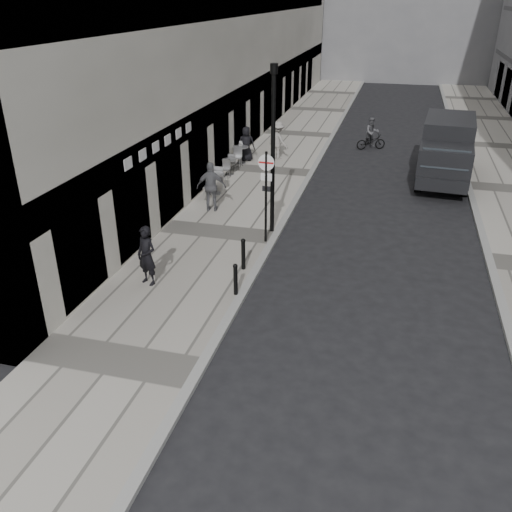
{
  "coord_description": "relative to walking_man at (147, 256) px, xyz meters",
  "views": [
    {
      "loc": [
        3.74,
        -6.3,
        7.72
      ],
      "look_at": [
        0.45,
        6.23,
        1.4
      ],
      "focal_mm": 38.0,
      "sensor_mm": 36.0,
      "label": 1
    }
  ],
  "objects": [
    {
      "name": "cafe_table_far",
      "position": [
        -0.83,
        12.41,
        -0.38
      ],
      "size": [
        0.77,
        1.75,
        0.99
      ],
      "color": "silver",
      "rests_on": "sidewalk"
    },
    {
      "name": "bollard_near",
      "position": [
        2.4,
        1.57,
        -0.41
      ],
      "size": [
        0.12,
        0.12,
        0.94
      ],
      "primitive_type": "cylinder",
      "color": "black",
      "rests_on": "sidewalk"
    },
    {
      "name": "sign_post",
      "position": [
        2.57,
        3.72,
        1.11
      ],
      "size": [
        0.53,
        0.09,
        3.09
      ],
      "rotation": [
        0.0,
        0.0,
        -0.04
      ],
      "color": "black",
      "rests_on": "sidewalk"
    },
    {
      "name": "pedestrian_c",
      "position": [
        -0.7,
        12.99,
        -0.03
      ],
      "size": [
        0.9,
        0.66,
        1.7
      ],
      "primitive_type": "imported",
      "rotation": [
        0.0,
        0.0,
        3.3
      ],
      "color": "black",
      "rests_on": "sidewalk"
    },
    {
      "name": "walking_man",
      "position": [
        0.0,
        0.0,
        0.0
      ],
      "size": [
        0.75,
        0.61,
        1.76
      ],
      "primitive_type": "imported",
      "rotation": [
        0.0,
        0.0,
        -0.35
      ],
      "color": "black",
      "rests_on": "sidewalk"
    },
    {
      "name": "lamppost",
      "position": [
        2.57,
        4.64,
        2.25
      ],
      "size": [
        0.25,
        0.25,
        5.63
      ],
      "color": "black",
      "rests_on": "sidewalk"
    },
    {
      "name": "sidewalk",
      "position": [
        0.77,
        11.75,
        -0.94
      ],
      "size": [
        4.0,
        60.0,
        0.12
      ],
      "primitive_type": "cube",
      "color": "#AAA49A",
      "rests_on": "ground"
    },
    {
      "name": "cafe_table_near",
      "position": [
        -0.63,
        7.87,
        -0.36
      ],
      "size": [
        0.79,
        1.79,
        1.02
      ],
      "color": "silver",
      "rests_on": "sidewalk"
    },
    {
      "name": "ground",
      "position": [
        2.77,
        -6.25,
        -1.0
      ],
      "size": [
        120.0,
        120.0,
        0.0
      ],
      "primitive_type": "plane",
      "color": "black",
      "rests_on": "ground"
    },
    {
      "name": "panel_van",
      "position": [
        8.68,
        12.57,
        0.52
      ],
      "size": [
        2.55,
        5.87,
        2.69
      ],
      "rotation": [
        0.0,
        0.0,
        -0.08
      ],
      "color": "black",
      "rests_on": "ground"
    },
    {
      "name": "cyclist",
      "position": [
        5.14,
        17.25,
        -0.33
      ],
      "size": [
        1.69,
        1.16,
        1.72
      ],
      "rotation": [
        0.0,
        0.0,
        0.42
      ],
      "color": "black",
      "rests_on": "ground"
    },
    {
      "name": "pedestrian_a",
      "position": [
        -0.12,
        6.0,
        0.07
      ],
      "size": [
        1.18,
        0.68,
        1.9
      ],
      "primitive_type": "imported",
      "rotation": [
        0.0,
        0.0,
        3.34
      ],
      "color": "#5E5E63",
      "rests_on": "sidewalk"
    },
    {
      "name": "cafe_table_mid",
      "position": [
        -0.83,
        10.52,
        -0.45
      ],
      "size": [
        0.67,
        1.5,
        0.86
      ],
      "color": "#A3A2A5",
      "rests_on": "sidewalk"
    },
    {
      "name": "bollard_far",
      "position": [
        2.62,
        0.02,
        -0.44
      ],
      "size": [
        0.12,
        0.12,
        0.88
      ],
      "primitive_type": "cylinder",
      "color": "black",
      "rests_on": "sidewalk"
    },
    {
      "name": "pedestrian_b",
      "position": [
        0.74,
        13.73,
        0.05
      ],
      "size": [
        1.39,
        1.23,
        1.86
      ],
      "primitive_type": "imported",
      "rotation": [
        0.0,
        0.0,
        2.57
      ],
      "color": "gray",
      "rests_on": "sidewalk"
    }
  ]
}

